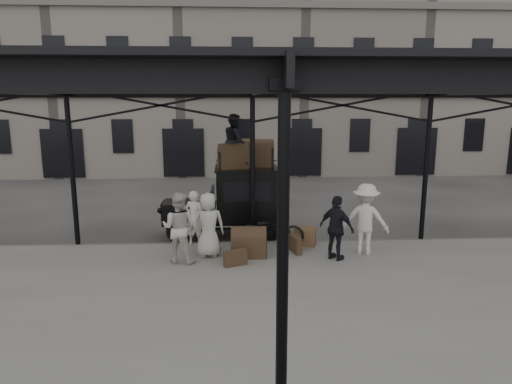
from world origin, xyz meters
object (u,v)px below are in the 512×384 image
porter_official (337,228)px  porter_left (195,218)px  steamer_trunk_roof_near (233,158)px  steamer_trunk_platform (249,244)px  taxi (236,198)px  bicycle (271,230)px

porter_official → porter_left: bearing=24.0°
steamer_trunk_roof_near → steamer_trunk_platform: size_ratio=0.93×
taxi → steamer_trunk_platform: taxi is taller
porter_left → steamer_trunk_platform: porter_left is taller
porter_left → bicycle: porter_left is taller
steamer_trunk_roof_near → porter_left: bearing=-151.0°
porter_left → bicycle: 2.17m
porter_left → steamer_trunk_roof_near: (1.11, 1.04, 1.56)m
taxi → steamer_trunk_roof_near: 1.32m
bicycle → steamer_trunk_platform: size_ratio=2.04×
porter_official → steamer_trunk_platform: size_ratio=1.84×
bicycle → porter_official: bearing=-120.5°
taxi → steamer_trunk_roof_near: bearing=-108.1°
taxi → steamer_trunk_roof_near: (-0.08, -0.25, 1.29)m
taxi → porter_official: bearing=-47.1°
steamer_trunk_roof_near → steamer_trunk_platform: steamer_trunk_roof_near is taller
steamer_trunk_platform → porter_official: bearing=-6.3°
porter_official → steamer_trunk_roof_near: 3.90m
taxi → porter_official: (2.53, -2.73, -0.21)m
steamer_trunk_roof_near → bicycle: bearing=-66.9°
taxi → steamer_trunk_roof_near: steamer_trunk_roof_near is taller
taxi → porter_left: 1.77m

